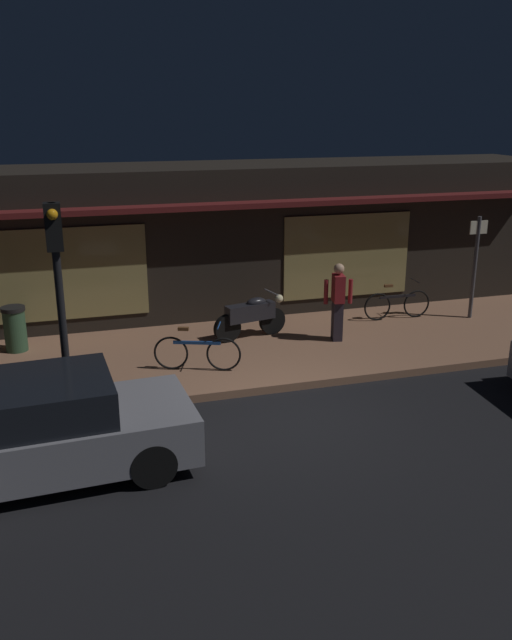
{
  "coord_description": "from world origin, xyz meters",
  "views": [
    {
      "loc": [
        -3.34,
        -9.43,
        4.91
      ],
      "look_at": [
        0.16,
        2.4,
        0.95
      ],
      "focal_mm": 37.35,
      "sensor_mm": 36.0,
      "label": 1
    }
  ],
  "objects_px": {
    "parked_car_far": "(40,429)",
    "sign_post": "(475,261)",
    "bicycle_extra": "(197,352)",
    "motorcycle": "(252,315)",
    "person_bystander": "(338,300)",
    "bicycle_parked": "(397,304)",
    "trash_bin": "(15,328)",
    "traffic_light_pole": "(58,279)"
  },
  "relations": [
    {
      "from": "person_bystander",
      "to": "sign_post",
      "type": "bearing_deg",
      "value": 8.91
    },
    {
      "from": "person_bystander",
      "to": "parked_car_far",
      "type": "distance_m",
      "value": 7.05
    },
    {
      "from": "trash_bin",
      "to": "motorcycle",
      "type": "bearing_deg",
      "value": -6.94
    },
    {
      "from": "bicycle_extra",
      "to": "bicycle_parked",
      "type": "bearing_deg",
      "value": 19.59
    },
    {
      "from": "motorcycle",
      "to": "bicycle_parked",
      "type": "xyz_separation_m",
      "value": [
        3.64,
        0.31,
        -0.14
      ]
    },
    {
      "from": "motorcycle",
      "to": "parked_car_far",
      "type": "height_order",
      "value": "parked_car_far"
    },
    {
      "from": "motorcycle",
      "to": "trash_bin",
      "type": "relative_size",
      "value": 1.81
    },
    {
      "from": "sign_post",
      "to": "trash_bin",
      "type": "height_order",
      "value": "sign_post"
    },
    {
      "from": "traffic_light_pole",
      "to": "trash_bin",
      "type": "bearing_deg",
      "value": 104.94
    },
    {
      "from": "trash_bin",
      "to": "bicycle_extra",
      "type": "bearing_deg",
      "value": -32.3
    },
    {
      "from": "bicycle_parked",
      "to": "person_bystander",
      "type": "bearing_deg",
      "value": -153.25
    },
    {
      "from": "trash_bin",
      "to": "traffic_light_pole",
      "type": "relative_size",
      "value": 0.26
    },
    {
      "from": "motorcycle",
      "to": "parked_car_far",
      "type": "distance_m",
      "value": 6.11
    },
    {
      "from": "motorcycle",
      "to": "trash_bin",
      "type": "bearing_deg",
      "value": 173.06
    },
    {
      "from": "person_bystander",
      "to": "trash_bin",
      "type": "xyz_separation_m",
      "value": [
        -6.54,
        1.25,
        -0.41
      ]
    },
    {
      "from": "bicycle_extra",
      "to": "trash_bin",
      "type": "height_order",
      "value": "trash_bin"
    },
    {
      "from": "motorcycle",
      "to": "parked_car_far",
      "type": "bearing_deg",
      "value": -134.42
    },
    {
      "from": "bicycle_extra",
      "to": "sign_post",
      "type": "xyz_separation_m",
      "value": [
        6.86,
        1.43,
        1.0
      ]
    },
    {
      "from": "bicycle_parked",
      "to": "sign_post",
      "type": "bearing_deg",
      "value": -13.14
    },
    {
      "from": "bicycle_extra",
      "to": "person_bystander",
      "type": "bearing_deg",
      "value": 14.92
    },
    {
      "from": "bicycle_extra",
      "to": "motorcycle",
      "type": "bearing_deg",
      "value": 45.2
    },
    {
      "from": "motorcycle",
      "to": "bicycle_extra",
      "type": "relative_size",
      "value": 1.07
    },
    {
      "from": "motorcycle",
      "to": "bicycle_parked",
      "type": "relative_size",
      "value": 1.01
    },
    {
      "from": "motorcycle",
      "to": "bicycle_extra",
      "type": "height_order",
      "value": "motorcycle"
    },
    {
      "from": "bicycle_parked",
      "to": "trash_bin",
      "type": "height_order",
      "value": "trash_bin"
    },
    {
      "from": "trash_bin",
      "to": "bicycle_parked",
      "type": "bearing_deg",
      "value": -1.85
    },
    {
      "from": "sign_post",
      "to": "traffic_light_pole",
      "type": "distance_m",
      "value": 9.73
    },
    {
      "from": "bicycle_parked",
      "to": "parked_car_far",
      "type": "height_order",
      "value": "parked_car_far"
    },
    {
      "from": "bicycle_extra",
      "to": "trash_bin",
      "type": "bearing_deg",
      "value": 147.7
    },
    {
      "from": "bicycle_parked",
      "to": "bicycle_extra",
      "type": "relative_size",
      "value": 1.06
    },
    {
      "from": "bicycle_extra",
      "to": "person_bystander",
      "type": "xyz_separation_m",
      "value": [
        3.21,
        0.86,
        0.52
      ]
    },
    {
      "from": "bicycle_parked",
      "to": "traffic_light_pole",
      "type": "height_order",
      "value": "traffic_light_pole"
    },
    {
      "from": "bicycle_extra",
      "to": "parked_car_far",
      "type": "xyz_separation_m",
      "value": [
        -2.77,
        -2.85,
        0.2
      ]
    },
    {
      "from": "motorcycle",
      "to": "parked_car_far",
      "type": "relative_size",
      "value": 0.4
    },
    {
      "from": "bicycle_extra",
      "to": "parked_car_far",
      "type": "distance_m",
      "value": 3.98
    },
    {
      "from": "motorcycle",
      "to": "person_bystander",
      "type": "relative_size",
      "value": 1.01
    },
    {
      "from": "parked_car_far",
      "to": "traffic_light_pole",
      "type": "bearing_deg",
      "value": 72.54
    },
    {
      "from": "motorcycle",
      "to": "sign_post",
      "type": "relative_size",
      "value": 0.7
    },
    {
      "from": "bicycle_parked",
      "to": "sign_post",
      "type": "xyz_separation_m",
      "value": [
        1.72,
        -0.4,
        1.0
      ]
    },
    {
      "from": "parked_car_far",
      "to": "sign_post",
      "type": "bearing_deg",
      "value": 23.94
    },
    {
      "from": "trash_bin",
      "to": "parked_car_far",
      "type": "relative_size",
      "value": 0.22
    },
    {
      "from": "bicycle_extra",
      "to": "parked_car_far",
      "type": "height_order",
      "value": "parked_car_far"
    }
  ]
}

